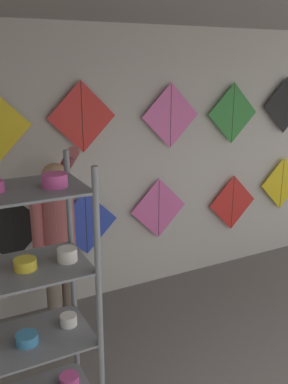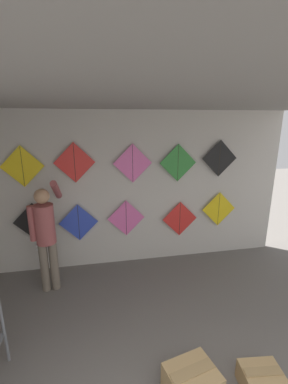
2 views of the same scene
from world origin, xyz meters
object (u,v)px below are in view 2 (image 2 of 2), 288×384
cardboard_box (192,383)px  kite_0 (34,223)px  kite_5 (22,167)px  kite_6 (74,163)px  shopkeeper (46,231)px  cardboard_box_spare (262,381)px  kite_7 (133,163)px  kite_8 (178,163)px  kite_3 (180,219)px  kite_2 (126,218)px  kite_9 (220,158)px  kite_4 (219,209)px  kite_1 (79,223)px

cardboard_box → kite_0: bearing=126.3°
kite_5 → kite_6: bearing=0.0°
shopkeeper → cardboard_box_spare: shopkeeper is taller
kite_5 → kite_7: (1.79, 0.00, -0.00)m
kite_8 → kite_6: bearing=180.0°
kite_3 → kite_2: bearing=180.0°
kite_7 → kite_0: bearing=-180.0°
cardboard_box → cardboard_box_spare: size_ratio=1.28×
kite_3 → kite_8: 1.08m
kite_9 → kite_8: bearing=180.0°
kite_4 → kite_8: 1.27m
kite_5 → cardboard_box: bearing=-52.7°
kite_0 → kite_1: kite_0 is taller
kite_2 → cardboard_box: bearing=-83.1°
kite_4 → kite_7: bearing=180.0°
cardboard_box → kite_3: 2.76m
kite_7 → kite_5: bearing=180.0°
cardboard_box_spare → kite_8: 3.19m
cardboard_box_spare → cardboard_box: bearing=173.9°
cardboard_box → cardboard_box_spare: 0.71m
cardboard_box_spare → kite_1: kite_1 is taller
kite_8 → kite_9: size_ratio=1.00×
cardboard_box → shopkeeper: bearing=128.4°
shopkeeper → kite_3: 2.39m
cardboard_box → kite_2: kite_2 is taller
kite_2 → kite_9: kite_9 is taller
cardboard_box → kite_7: size_ratio=0.81×
kite_1 → kite_3: 1.87m
kite_5 → kite_9: bearing=0.0°
kite_0 → kite_4: size_ratio=1.31×
kite_5 → cardboard_box_spare: bearing=-44.8°
shopkeeper → kite_5: kite_5 is taller
kite_1 → kite_0: bearing=-179.9°
kite_0 → kite_4: kite_4 is taller
kite_9 → cardboard_box: bearing=-119.1°
kite_1 → kite_8: bearing=0.0°
kite_1 → kite_5: 1.31m
cardboard_box_spare → kite_3: size_ratio=0.63×
kite_0 → kite_9: 3.48m
shopkeeper → kite_2: 1.41m
cardboard_box_spare → kite_8: size_ratio=0.63×
kite_2 → kite_9: (1.75, 0.00, 1.05)m
kite_5 → kite_9: size_ratio=1.00×
cardboard_box_spare → kite_1: size_ratio=0.63×
kite_0 → kite_5: bearing=179.5°
kite_2 → kite_4: size_ratio=1.00×
kite_2 → kite_9: 2.04m
kite_0 → shopkeeper: bearing=-62.6°
kite_4 → kite_9: kite_9 is taller
kite_0 → kite_8: 2.71m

